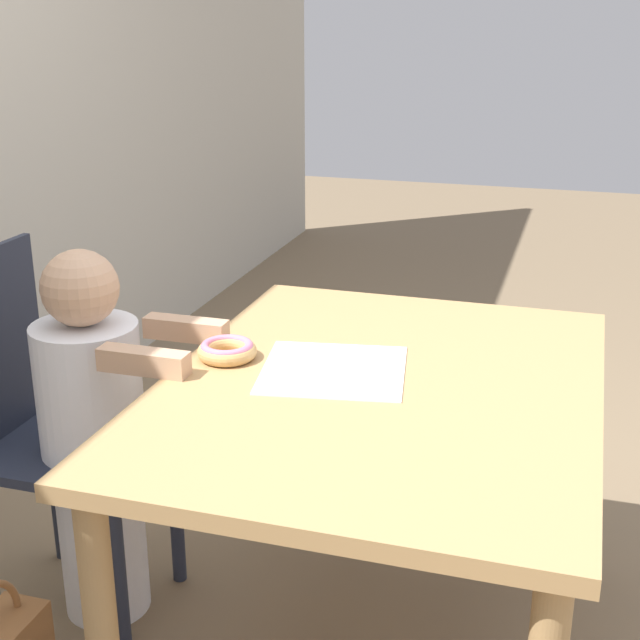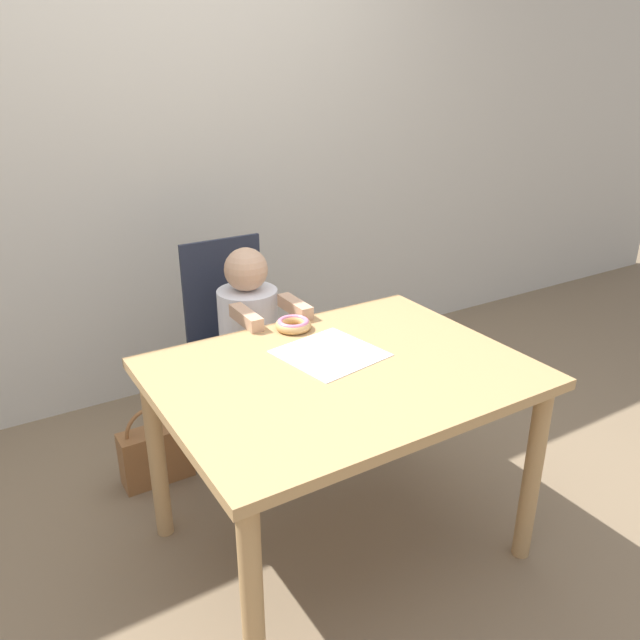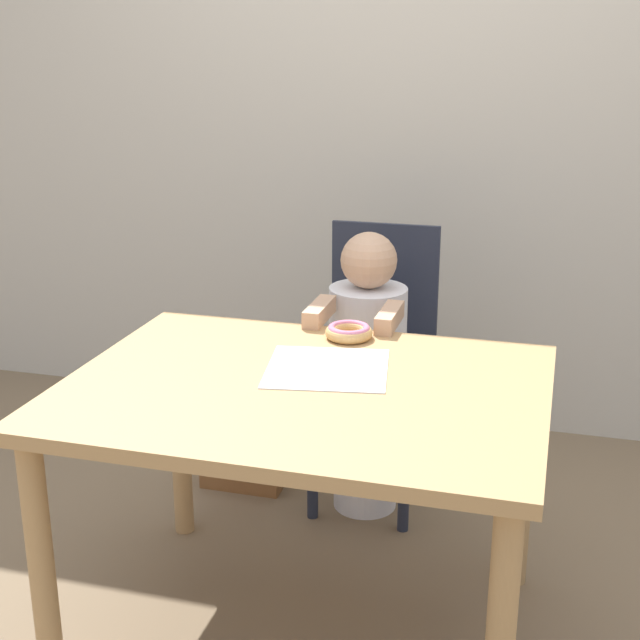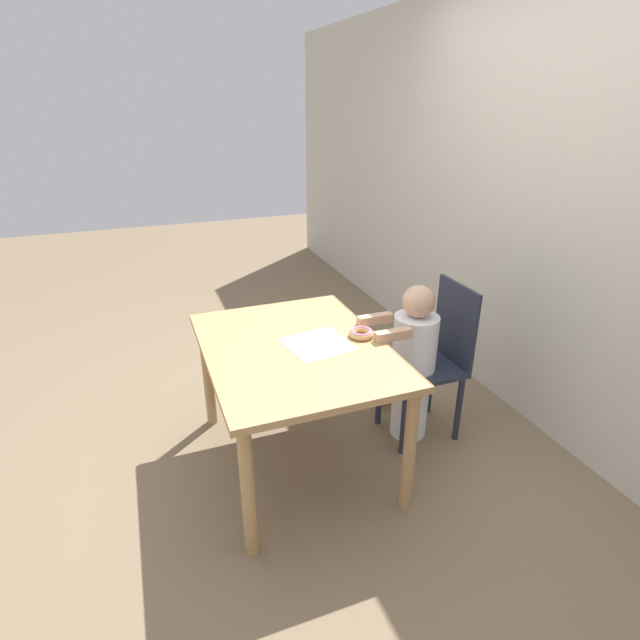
% 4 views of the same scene
% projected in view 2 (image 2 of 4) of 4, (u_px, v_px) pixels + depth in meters
% --- Properties ---
extents(ground_plane, '(12.00, 12.00, 0.00)m').
position_uv_depth(ground_plane, '(339.00, 542.00, 2.26)').
color(ground_plane, '#7A664C').
extents(wall_back, '(8.00, 0.05, 2.50)m').
position_uv_depth(wall_back, '(170.00, 144.00, 2.95)').
color(wall_back, beige).
rests_on(wall_back, ground_plane).
extents(dining_table, '(1.16, 0.89, 0.71)m').
position_uv_depth(dining_table, '(341.00, 394.00, 2.02)').
color(dining_table, tan).
rests_on(dining_table, ground_plane).
extents(chair, '(0.37, 0.42, 0.91)m').
position_uv_depth(chair, '(239.00, 346.00, 2.73)').
color(chair, '#232838').
rests_on(chair, ground_plane).
extents(child_figure, '(0.26, 0.43, 0.93)m').
position_uv_depth(child_figure, '(251.00, 355.00, 2.63)').
color(child_figure, white).
rests_on(child_figure, ground_plane).
extents(donut, '(0.13, 0.13, 0.04)m').
position_uv_depth(donut, '(293.00, 324.00, 2.27)').
color(donut, tan).
rests_on(donut, dining_table).
extents(napkin, '(0.35, 0.35, 0.00)m').
position_uv_depth(napkin, '(330.00, 353.00, 2.09)').
color(napkin, white).
rests_on(napkin, dining_table).
extents(handbag, '(0.28, 0.12, 0.35)m').
position_uv_depth(handbag, '(156.00, 453.00, 2.55)').
color(handbag, brown).
rests_on(handbag, ground_plane).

